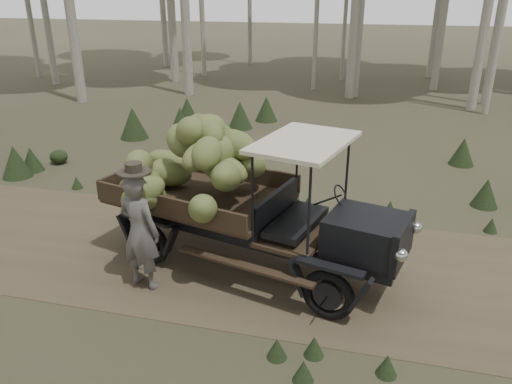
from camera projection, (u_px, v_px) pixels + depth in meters
ground at (295, 266)px, 8.65m from camera, size 120.00×120.00×0.00m
dirt_track at (295, 266)px, 8.65m from camera, size 70.00×4.00×0.01m
banana_truck at (222, 180)px, 8.34m from camera, size 5.41×3.13×2.63m
farmer at (140, 230)px, 7.73m from camera, size 0.80×0.63×2.10m
undergrowth at (214, 230)px, 8.82m from camera, size 21.27×20.62×1.39m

